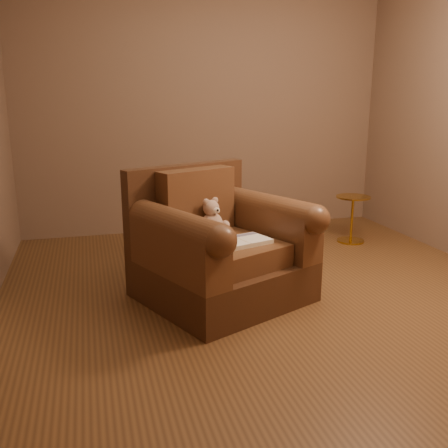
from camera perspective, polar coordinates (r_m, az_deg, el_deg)
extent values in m
plane|color=brown|center=(3.90, 4.99, -7.64)|extent=(4.00, 4.00, 0.00)
cube|color=brown|center=(5.54, -2.08, 13.24)|extent=(4.00, 0.02, 2.70)
cube|color=#422716|center=(3.71, -0.22, -6.30)|extent=(1.37, 1.35, 0.30)
cube|color=#422716|center=(3.93, -4.35, 2.05)|extent=(1.01, 0.52, 0.66)
cube|color=brown|center=(3.60, 0.31, -3.14)|extent=(0.86, 0.92, 0.16)
cube|color=brown|center=(3.80, -3.18, 2.72)|extent=(0.63, 0.40, 0.48)
cube|color=brown|center=(3.33, -5.34, -3.04)|extent=(0.55, 0.91, 0.34)
cube|color=brown|center=(3.85, 5.19, -0.66)|extent=(0.55, 0.91, 0.34)
cylinder|color=brown|center=(3.29, -5.41, -0.22)|extent=(0.55, 0.91, 0.21)
cylinder|color=brown|center=(3.81, 5.25, 1.81)|extent=(0.55, 0.91, 0.21)
ellipsoid|color=tan|center=(3.72, -1.37, -0.01)|extent=(0.17, 0.15, 0.17)
sphere|color=tan|center=(3.70, -1.48, 1.85)|extent=(0.12, 0.12, 0.12)
ellipsoid|color=tan|center=(3.67, -2.06, 2.55)|extent=(0.05, 0.03, 0.05)
ellipsoid|color=tan|center=(3.72, -1.03, 2.72)|extent=(0.05, 0.03, 0.05)
ellipsoid|color=beige|center=(3.66, -0.91, 1.54)|extent=(0.06, 0.04, 0.05)
sphere|color=black|center=(3.64, -0.71, 1.59)|extent=(0.02, 0.02, 0.02)
ellipsoid|color=tan|center=(3.62, -1.61, -0.41)|extent=(0.06, 0.11, 0.06)
ellipsoid|color=tan|center=(3.72, 0.22, -0.02)|extent=(0.06, 0.11, 0.06)
ellipsoid|color=tan|center=(3.63, -0.90, -1.22)|extent=(0.07, 0.11, 0.06)
ellipsoid|color=tan|center=(3.69, 0.17, -0.98)|extent=(0.07, 0.11, 0.06)
cube|color=beige|center=(3.51, 1.96, -2.05)|extent=(0.46, 0.35, 0.03)
cube|color=white|center=(3.45, 0.60, -2.06)|extent=(0.26, 0.29, 0.00)
cube|color=white|center=(3.56, 3.28, -1.55)|extent=(0.26, 0.29, 0.00)
cube|color=beige|center=(3.50, 1.96, -1.79)|extent=(0.08, 0.23, 0.00)
cube|color=#0F1638|center=(3.42, -0.03, -2.14)|extent=(0.09, 0.10, 0.00)
cube|color=slate|center=(3.62, 2.48, -1.22)|extent=(0.19, 0.10, 0.00)
cylinder|color=gold|center=(5.32, 14.25, -1.87)|extent=(0.27, 0.27, 0.02)
cylinder|color=gold|center=(5.27, 14.40, 0.53)|extent=(0.03, 0.03, 0.45)
cylinder|color=gold|center=(5.22, 14.56, 3.01)|extent=(0.34, 0.34, 0.02)
cylinder|color=gold|center=(5.22, 14.56, 2.89)|extent=(0.03, 0.03, 0.02)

